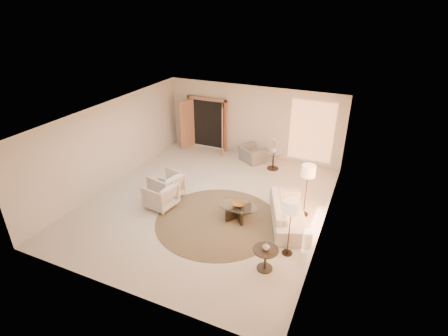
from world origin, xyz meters
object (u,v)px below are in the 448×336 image
at_px(sofa, 289,212).
at_px(end_table, 265,256).
at_px(floor_lamp_far, 291,209).
at_px(bowl, 239,204).
at_px(coffee_table, 238,210).
at_px(accent_chair, 252,152).
at_px(armchair_left, 166,184).
at_px(side_table, 273,159).
at_px(floor_lamp_near, 308,173).
at_px(armchair_right, 160,194).
at_px(side_vase, 274,150).
at_px(end_vase, 266,246).

xyz_separation_m(sofa, end_table, (-0.02, -2.06, 0.05)).
xyz_separation_m(floor_lamp_far, bowl, (-1.70, 0.96, -0.85)).
bearing_deg(bowl, coffee_table, 90.00).
bearing_deg(coffee_table, end_table, -51.47).
bearing_deg(end_table, accent_chair, 112.84).
bearing_deg(armchair_left, side_table, 156.11).
xyz_separation_m(end_table, side_table, (-1.37, 5.18, -0.01)).
bearing_deg(floor_lamp_near, armchair_right, -161.88).
height_order(sofa, floor_lamp_near, floor_lamp_near).
distance_m(end_table, bowl, 2.18).
distance_m(armchair_left, floor_lamp_near, 4.39).
bearing_deg(floor_lamp_near, side_table, 123.95).
bearing_deg(end_table, side_table, 104.84).
height_order(armchair_left, bowl, armchair_left).
bearing_deg(side_vase, bowl, -89.72).
bearing_deg(armchair_left, end_table, 77.56).
xyz_separation_m(bowl, end_vase, (1.36, -1.70, 0.19)).
bearing_deg(side_table, end_vase, -75.16).
distance_m(floor_lamp_near, bowl, 2.14).
bearing_deg(sofa, bowl, 83.54).
bearing_deg(sofa, floor_lamp_far, 172.68).
xyz_separation_m(armchair_left, floor_lamp_near, (4.22, 0.76, 0.92)).
xyz_separation_m(floor_lamp_far, end_vase, (-0.34, -0.75, -0.66)).
bearing_deg(side_table, end_table, -75.16).
bearing_deg(end_table, armchair_left, 154.20).
relative_size(accent_chair, end_table, 1.54).
distance_m(side_table, side_vase, 0.37).
height_order(floor_lamp_far, end_vase, floor_lamp_far).
height_order(armchair_right, floor_lamp_near, floor_lamp_near).
height_order(sofa, end_table, sofa).
relative_size(side_table, side_vase, 2.73).
distance_m(armchair_right, floor_lamp_far, 4.21).
distance_m(armchair_right, side_vase, 4.55).
height_order(coffee_table, end_table, end_table).
bearing_deg(coffee_table, sofa, 14.53).
distance_m(armchair_left, bowl, 2.54).
height_order(end_table, side_vase, side_vase).
bearing_deg(sofa, coffee_table, 83.54).
xyz_separation_m(sofa, bowl, (-1.38, -0.36, 0.12)).
distance_m(side_table, floor_lamp_near, 3.22).
bearing_deg(side_table, accent_chair, 162.48).
relative_size(armchair_right, coffee_table, 0.73).
bearing_deg(coffee_table, end_vase, -51.47).
xyz_separation_m(armchair_right, floor_lamp_far, (4.08, -0.56, 0.89)).
bearing_deg(side_vase, floor_lamp_near, -56.05).
height_order(side_table, side_vase, side_vase).
bearing_deg(sofa, floor_lamp_near, -49.26).
xyz_separation_m(floor_lamp_near, floor_lamp_far, (0.01, -1.90, -0.05)).
relative_size(sofa, armchair_left, 2.60).
relative_size(end_table, floor_lamp_far, 0.39).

